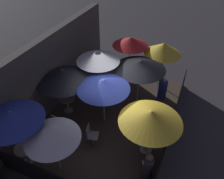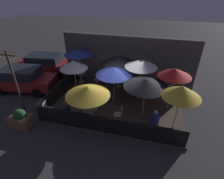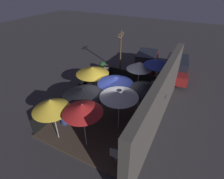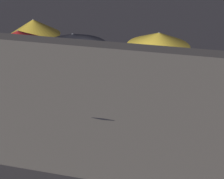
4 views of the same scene
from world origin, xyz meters
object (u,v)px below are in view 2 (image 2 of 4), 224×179
Objects in this scene: planter_box at (21,119)px; parked_car_0 at (22,79)px; patio_umbrella_8 at (141,63)px; patio_chair_2 at (119,114)px; patio_umbrella_3 at (146,83)px; patio_umbrella_4 at (175,72)px; parked_car_1 at (45,64)px; patio_umbrella_0 at (88,91)px; patio_umbrella_7 at (74,65)px; patio_umbrella_5 at (114,71)px; patron_0 at (67,112)px; patio_chair_0 at (93,91)px; dining_table_1 at (81,75)px; dining_table_2 at (119,79)px; dining_table_0 at (89,111)px; patio_umbrella_1 at (78,52)px; patio_chair_3 at (98,79)px; patio_chair_1 at (47,109)px; patron_1 at (155,121)px; light_post at (14,78)px; patio_chair_4 at (172,87)px; patio_umbrella_2 at (119,60)px.

planter_box is 0.23× the size of parked_car_0.
patio_chair_2 is at bearing -103.48° from patio_umbrella_8.
patio_umbrella_3 is 2.08m from patio_chair_2.
patio_umbrella_4 is at bearing -7.08° from parked_car_0.
patio_umbrella_0 is at bearing -47.99° from parked_car_1.
patio_umbrella_7 is 2.32× the size of patio_chair_2.
patio_umbrella_5 is 6.42m from parked_car_0.
patron_0 is at bearing 21.34° from planter_box.
parked_car_1 is (-7.63, 1.59, -1.50)m from patio_umbrella_8.
patio_umbrella_4 reaches higher than patio_chair_0.
planter_box is (-2.72, -3.17, -0.21)m from patio_chair_0.
dining_table_2 is at bearing 1.45° from dining_table_1.
parked_car_1 reaches higher than patio_chair_0.
patio_umbrella_7 is 2.01m from patio_chair_0.
dining_table_2 is 2.21m from patio_chair_0.
patio_umbrella_4 is 3.04× the size of dining_table_0.
patio_chair_3 is (1.39, -0.21, -1.76)m from patio_umbrella_1.
dining_table_0 is 3.62m from patio_chair_3.
patio_umbrella_3 is (4.73, -2.56, -0.30)m from patio_umbrella_1.
patio_umbrella_5 is at bearing 144.12° from patio_chair_3.
dining_table_0 is at bearing 109.97° from patio_chair_3.
patio_chair_1 reaches higher than dining_table_0.
patio_chair_1 is at bearing -98.06° from patron_1.
patio_chair_0 is 0.27× the size of light_post.
dining_table_1 is 0.16× the size of parked_car_0.
patio_chair_4 is at bearing 23.91° from light_post.
patio_chair_0 reaches higher than dining_table_1.
parked_car_1 is at bearing -132.70° from patio_chair_0.
patio_umbrella_0 is 2.27× the size of patio_chair_0.
light_post is at bearing -142.32° from patio_umbrella_2.
patio_umbrella_2 is 0.92× the size of patio_umbrella_8.
patio_umbrella_0 is at bearing 75.50° from patron_0.
dining_table_1 is at bearing 80.51° from patio_chair_1.
patio_chair_2 is 0.73× the size of patron_0.
patio_umbrella_8 reaches higher than planter_box.
patio_umbrella_7 is at bearing 1.13° from parked_car_0.
patio_umbrella_3 is 2.41× the size of patio_chair_1.
patio_umbrella_8 is 3.40m from patio_chair_3.
patio_chair_3 is at bearing -8.73° from patio_umbrella_1.
dining_table_2 is 4.51m from patron_0.
patron_1 is (2.51, -1.91, -1.48)m from patio_umbrella_5.
patio_chair_1 is (-2.27, -0.28, -0.10)m from dining_table_0.
patio_chair_3 is (1.39, -0.21, -0.05)m from dining_table_1.
patio_umbrella_7 is at bearing -42.73° from patio_chair_2.
patio_umbrella_1 is at bearing -53.06° from patio_chair_2.
patio_chair_3 reaches higher than patio_chair_2.
patio_umbrella_8 reaches higher than parked_car_1.
patio_umbrella_1 reaches higher than patio_chair_2.
patron_1 is at bearing -109.89° from patio_umbrella_4.
patio_umbrella_2 is 2.38× the size of patio_chair_3.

